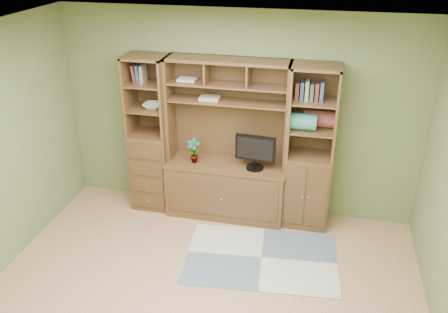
% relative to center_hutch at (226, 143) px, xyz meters
% --- Properties ---
extents(room, '(4.60, 4.10, 2.64)m').
position_rel_center_hutch_xyz_m(room, '(0.09, -1.73, 0.28)').
color(room, tan).
rests_on(room, ground).
extents(center_hutch, '(1.54, 0.53, 2.05)m').
position_rel_center_hutch_xyz_m(center_hutch, '(0.00, 0.00, 0.00)').
color(center_hutch, '#55371D').
rests_on(center_hutch, ground).
extents(left_tower, '(0.50, 0.45, 2.05)m').
position_rel_center_hutch_xyz_m(left_tower, '(-1.00, 0.04, 0.00)').
color(left_tower, '#55371D').
rests_on(left_tower, ground).
extents(right_tower, '(0.55, 0.45, 2.05)m').
position_rel_center_hutch_xyz_m(right_tower, '(1.02, 0.04, 0.00)').
color(right_tower, '#55371D').
rests_on(right_tower, ground).
extents(rug, '(1.81, 1.29, 0.01)m').
position_rel_center_hutch_xyz_m(rug, '(0.60, -0.83, -1.02)').
color(rug, gray).
rests_on(rug, ground).
extents(monitor, '(0.51, 0.26, 0.61)m').
position_rel_center_hutch_xyz_m(monitor, '(0.37, -0.03, 0.01)').
color(monitor, black).
rests_on(monitor, center_hutch).
extents(orchid, '(0.17, 0.12, 0.32)m').
position_rel_center_hutch_xyz_m(orchid, '(-0.41, -0.03, -0.13)').
color(orchid, '#9F4836').
rests_on(orchid, center_hutch).
extents(magazines, '(0.24, 0.18, 0.04)m').
position_rel_center_hutch_xyz_m(magazines, '(-0.22, 0.09, 0.53)').
color(magazines, '#AEA595').
rests_on(magazines, center_hutch).
extents(bowl, '(0.24, 0.24, 0.06)m').
position_rel_center_hutch_xyz_m(bowl, '(-0.94, 0.04, 0.39)').
color(bowl, white).
rests_on(bowl, left_tower).
extents(blanket_teal, '(0.34, 0.20, 0.20)m').
position_rel_center_hutch_xyz_m(blanket_teal, '(0.90, -0.01, 0.36)').
color(blanket_teal, '#2F7D75').
rests_on(blanket_teal, right_tower).
extents(blanket_red, '(0.37, 0.21, 0.21)m').
position_rel_center_hutch_xyz_m(blanket_red, '(1.10, 0.12, 0.37)').
color(blanket_red, brown).
rests_on(blanket_red, right_tower).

